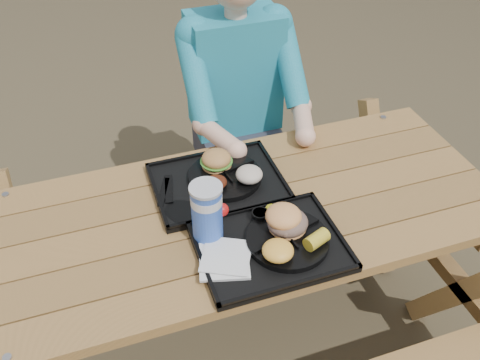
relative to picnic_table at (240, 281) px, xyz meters
name	(u,v)px	position (x,y,z in m)	size (l,w,h in m)	color
ground	(240,337)	(0.00, 0.00, -0.38)	(60.00, 60.00, 0.00)	#999999
picnic_table	(240,281)	(0.00, 0.00, 0.00)	(1.80, 1.49, 0.75)	#999999
tray_near	(270,247)	(0.03, -0.20, 0.39)	(0.45, 0.35, 0.02)	black
tray_far	(218,184)	(-0.04, 0.14, 0.39)	(0.45, 0.35, 0.02)	black
plate_near	(288,239)	(0.09, -0.21, 0.41)	(0.26, 0.26, 0.02)	black
plate_far	(225,176)	(-0.01, 0.15, 0.41)	(0.26, 0.26, 0.02)	black
napkin_stack	(224,260)	(-0.13, -0.22, 0.40)	(0.15, 0.15, 0.02)	silver
soda_cup	(207,213)	(-0.14, -0.10, 0.49)	(0.10, 0.10, 0.19)	blue
condiment_bbq	(260,216)	(0.04, -0.09, 0.41)	(0.06, 0.06, 0.03)	black
condiment_mustard	(272,211)	(0.08, -0.08, 0.41)	(0.05, 0.05, 0.03)	gold
sandwich	(288,214)	(0.10, -0.17, 0.48)	(0.12, 0.12, 0.12)	#F8A157
mac_cheese	(278,251)	(0.03, -0.27, 0.44)	(0.10, 0.10, 0.05)	#FFBE43
corn_cob	(317,240)	(0.15, -0.26, 0.44)	(0.08, 0.08, 0.05)	yellow
cutlery_far	(169,189)	(-0.21, 0.16, 0.40)	(0.03, 0.15, 0.01)	black
burger	(216,156)	(-0.02, 0.20, 0.46)	(0.11, 0.11, 0.10)	#BC8042
baked_beans	(216,182)	(-0.05, 0.10, 0.43)	(0.08, 0.08, 0.03)	#572111
potato_salad	(249,174)	(0.06, 0.09, 0.44)	(0.09, 0.09, 0.05)	beige
diner	(236,120)	(0.22, 0.68, 0.27)	(0.48, 0.84, 1.28)	#1CBDCA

